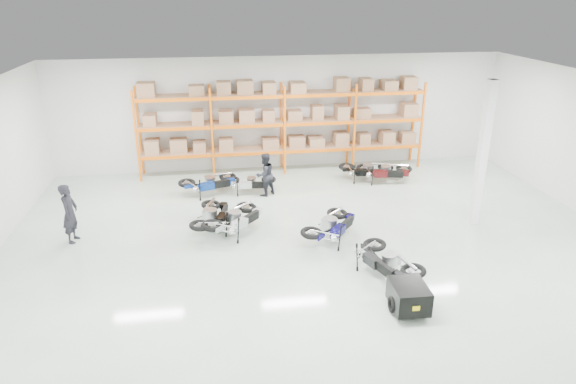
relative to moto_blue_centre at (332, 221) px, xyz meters
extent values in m
plane|color=#B7CCB8|center=(-0.51, -0.04, -0.58)|extent=(18.00, 18.00, 0.00)
plane|color=white|center=(-0.51, -0.04, 3.92)|extent=(18.00, 18.00, 0.00)
plane|color=silver|center=(-0.51, 6.96, 1.67)|extent=(18.00, 0.00, 18.00)
plane|color=silver|center=(-0.51, -7.04, 1.67)|extent=(18.00, 0.00, 18.00)
cube|color=orange|center=(-6.11, 5.96, 1.17)|extent=(0.08, 0.08, 3.50)
cube|color=orange|center=(-6.11, 6.86, 1.17)|extent=(0.08, 0.08, 3.50)
cube|color=orange|center=(-3.31, 5.96, 1.17)|extent=(0.08, 0.08, 3.50)
cube|color=orange|center=(-3.31, 6.86, 1.17)|extent=(0.08, 0.08, 3.50)
cube|color=orange|center=(-0.51, 5.96, 1.17)|extent=(0.08, 0.08, 3.50)
cube|color=orange|center=(-0.51, 6.86, 1.17)|extent=(0.08, 0.08, 3.50)
cube|color=orange|center=(2.29, 5.96, 1.17)|extent=(0.08, 0.08, 3.50)
cube|color=orange|center=(2.29, 6.86, 1.17)|extent=(0.08, 0.08, 3.50)
cube|color=orange|center=(5.09, 5.96, 1.17)|extent=(0.08, 0.08, 3.50)
cube|color=orange|center=(5.09, 6.86, 1.17)|extent=(0.08, 0.08, 3.50)
cube|color=orange|center=(-4.71, 5.96, 0.32)|extent=(2.70, 0.08, 0.12)
cube|color=orange|center=(-4.71, 6.86, 0.32)|extent=(2.70, 0.08, 0.12)
cube|color=#9F7552|center=(-4.71, 6.41, 0.39)|extent=(2.68, 0.88, 0.02)
cube|color=#9F7552|center=(-4.71, 6.41, 0.62)|extent=(2.40, 0.70, 0.44)
cube|color=orange|center=(-1.91, 5.96, 0.32)|extent=(2.70, 0.08, 0.12)
cube|color=orange|center=(-1.91, 6.86, 0.32)|extent=(2.70, 0.08, 0.12)
cube|color=#9F7552|center=(-1.91, 6.41, 0.39)|extent=(2.68, 0.88, 0.02)
cube|color=#9F7552|center=(-1.91, 6.41, 0.62)|extent=(2.40, 0.70, 0.44)
cube|color=orange|center=(0.89, 5.96, 0.32)|extent=(2.70, 0.08, 0.12)
cube|color=orange|center=(0.89, 6.86, 0.32)|extent=(2.70, 0.08, 0.12)
cube|color=#9F7552|center=(0.89, 6.41, 0.39)|extent=(2.68, 0.88, 0.02)
cube|color=#9F7552|center=(0.89, 6.41, 0.62)|extent=(2.40, 0.70, 0.44)
cube|color=orange|center=(3.69, 5.96, 0.32)|extent=(2.70, 0.08, 0.12)
cube|color=orange|center=(3.69, 6.86, 0.32)|extent=(2.70, 0.08, 0.12)
cube|color=#9F7552|center=(3.69, 6.41, 0.39)|extent=(2.68, 0.88, 0.02)
cube|color=#9F7552|center=(3.69, 6.41, 0.62)|extent=(2.40, 0.70, 0.44)
cube|color=orange|center=(-4.71, 5.96, 1.42)|extent=(2.70, 0.08, 0.12)
cube|color=orange|center=(-4.71, 6.86, 1.42)|extent=(2.70, 0.08, 0.12)
cube|color=#9F7552|center=(-4.71, 6.41, 1.49)|extent=(2.68, 0.88, 0.02)
cube|color=#9F7552|center=(-4.71, 6.41, 1.72)|extent=(2.40, 0.70, 0.44)
cube|color=orange|center=(-1.91, 5.96, 1.42)|extent=(2.70, 0.08, 0.12)
cube|color=orange|center=(-1.91, 6.86, 1.42)|extent=(2.70, 0.08, 0.12)
cube|color=#9F7552|center=(-1.91, 6.41, 1.49)|extent=(2.68, 0.88, 0.02)
cube|color=#9F7552|center=(-1.91, 6.41, 1.72)|extent=(2.40, 0.70, 0.44)
cube|color=orange|center=(0.89, 5.96, 1.42)|extent=(2.70, 0.08, 0.12)
cube|color=orange|center=(0.89, 6.86, 1.42)|extent=(2.70, 0.08, 0.12)
cube|color=#9F7552|center=(0.89, 6.41, 1.49)|extent=(2.68, 0.88, 0.02)
cube|color=#9F7552|center=(0.89, 6.41, 1.72)|extent=(2.40, 0.70, 0.44)
cube|color=orange|center=(3.69, 5.96, 1.42)|extent=(2.70, 0.08, 0.12)
cube|color=orange|center=(3.69, 6.86, 1.42)|extent=(2.70, 0.08, 0.12)
cube|color=#9F7552|center=(3.69, 6.41, 1.49)|extent=(2.68, 0.88, 0.02)
cube|color=#9F7552|center=(3.69, 6.41, 1.72)|extent=(2.40, 0.70, 0.44)
cube|color=orange|center=(-4.71, 5.96, 2.52)|extent=(2.70, 0.08, 0.12)
cube|color=orange|center=(-4.71, 6.86, 2.52)|extent=(2.70, 0.08, 0.12)
cube|color=#9F7552|center=(-4.71, 6.41, 2.59)|extent=(2.68, 0.88, 0.02)
cube|color=#9F7552|center=(-4.71, 6.41, 2.82)|extent=(2.40, 0.70, 0.44)
cube|color=orange|center=(-1.91, 5.96, 2.52)|extent=(2.70, 0.08, 0.12)
cube|color=orange|center=(-1.91, 6.86, 2.52)|extent=(2.70, 0.08, 0.12)
cube|color=#9F7552|center=(-1.91, 6.41, 2.59)|extent=(2.68, 0.88, 0.02)
cube|color=#9F7552|center=(-1.91, 6.41, 2.82)|extent=(2.40, 0.70, 0.44)
cube|color=orange|center=(0.89, 5.96, 2.52)|extent=(2.70, 0.08, 0.12)
cube|color=orange|center=(0.89, 6.86, 2.52)|extent=(2.70, 0.08, 0.12)
cube|color=#9F7552|center=(0.89, 6.41, 2.59)|extent=(2.68, 0.88, 0.02)
cube|color=#9F7552|center=(0.89, 6.41, 2.82)|extent=(2.40, 0.70, 0.44)
cube|color=orange|center=(3.69, 5.96, 2.52)|extent=(2.70, 0.08, 0.12)
cube|color=orange|center=(3.69, 6.86, 2.52)|extent=(2.70, 0.08, 0.12)
cube|color=#9F7552|center=(3.69, 6.41, 2.59)|extent=(2.68, 0.88, 0.02)
cube|color=#9F7552|center=(3.69, 6.41, 2.82)|extent=(2.40, 0.70, 0.44)
cube|color=white|center=(4.69, 0.46, 1.67)|extent=(0.25, 0.25, 4.50)
cube|color=black|center=(0.88, -3.82, -0.17)|extent=(0.81, 1.01, 0.57)
cube|color=yellow|center=(0.88, -4.31, -0.17)|extent=(0.17, 0.03, 0.11)
torus|color=black|center=(0.49, -3.82, -0.38)|extent=(0.08, 0.39, 0.39)
torus|color=black|center=(1.27, -3.82, -0.38)|extent=(0.08, 0.39, 0.39)
cylinder|color=black|center=(0.88, -3.15, -0.12)|extent=(0.08, 0.93, 0.04)
imported|color=black|center=(-7.50, 1.08, 0.30)|extent=(0.51, 0.70, 1.77)
imported|color=#212229|center=(-1.54, 3.82, 0.19)|extent=(0.95, 0.90, 1.56)
camera|label=1|loc=(-3.35, -13.22, 6.29)|focal=32.00mm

